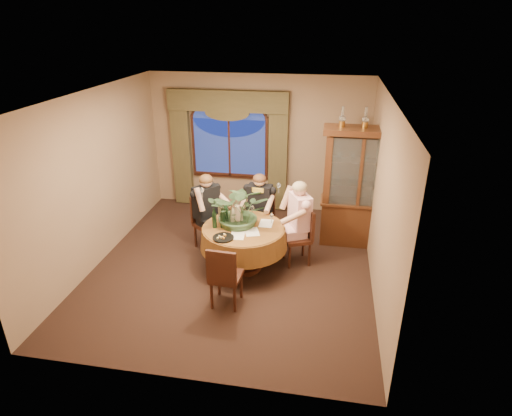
% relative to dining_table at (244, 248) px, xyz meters
% --- Properties ---
extents(floor, '(5.00, 5.00, 0.00)m').
position_rel_dining_table_xyz_m(floor, '(-0.20, 0.04, -0.38)').
color(floor, black).
rests_on(floor, ground).
extents(wall_back, '(4.50, 0.00, 4.50)m').
position_rel_dining_table_xyz_m(wall_back, '(-0.20, 2.54, 1.02)').
color(wall_back, '#8A6B51').
rests_on(wall_back, ground).
extents(wall_right, '(0.00, 5.00, 5.00)m').
position_rel_dining_table_xyz_m(wall_right, '(2.05, 0.04, 1.02)').
color(wall_right, '#8A6B51').
rests_on(wall_right, ground).
extents(ceiling, '(5.00, 5.00, 0.00)m').
position_rel_dining_table_xyz_m(ceiling, '(-0.20, 0.04, 2.42)').
color(ceiling, white).
rests_on(ceiling, wall_back).
extents(window, '(1.62, 0.10, 1.32)m').
position_rel_dining_table_xyz_m(window, '(-0.80, 2.47, 0.92)').
color(window, navy).
rests_on(window, wall_back).
extents(arched_transom, '(1.60, 0.06, 0.44)m').
position_rel_dining_table_xyz_m(arched_transom, '(-0.80, 2.47, 1.71)').
color(arched_transom, navy).
rests_on(arched_transom, wall_back).
extents(drapery_left, '(0.38, 0.14, 2.32)m').
position_rel_dining_table_xyz_m(drapery_left, '(-1.83, 2.42, 0.80)').
color(drapery_left, '#413A22').
rests_on(drapery_left, floor).
extents(drapery_right, '(0.38, 0.14, 2.32)m').
position_rel_dining_table_xyz_m(drapery_right, '(0.23, 2.42, 0.80)').
color(drapery_right, '#413A22').
rests_on(drapery_right, floor).
extents(swag_valance, '(2.45, 0.16, 0.42)m').
position_rel_dining_table_xyz_m(swag_valance, '(-0.80, 2.39, 1.90)').
color(swag_valance, '#413A22').
rests_on(swag_valance, wall_back).
extents(dining_table, '(1.73, 1.73, 0.75)m').
position_rel_dining_table_xyz_m(dining_table, '(0.00, 0.00, 0.00)').
color(dining_table, '#91371D').
rests_on(dining_table, floor).
extents(china_cabinet, '(1.32, 0.52, 2.14)m').
position_rel_dining_table_xyz_m(china_cabinet, '(1.80, 1.20, 0.69)').
color(china_cabinet, '#391E12').
rests_on(china_cabinet, floor).
extents(oil_lamp_left, '(0.11, 0.11, 0.34)m').
position_rel_dining_table_xyz_m(oil_lamp_left, '(1.43, 1.20, 1.93)').
color(oil_lamp_left, '#A5722D').
rests_on(oil_lamp_left, china_cabinet).
extents(oil_lamp_center, '(0.11, 0.11, 0.34)m').
position_rel_dining_table_xyz_m(oil_lamp_center, '(1.80, 1.20, 1.93)').
color(oil_lamp_center, '#A5722D').
rests_on(oil_lamp_center, china_cabinet).
extents(oil_lamp_right, '(0.11, 0.11, 0.34)m').
position_rel_dining_table_xyz_m(oil_lamp_right, '(2.17, 1.20, 1.93)').
color(oil_lamp_right, '#A5722D').
rests_on(oil_lamp_right, china_cabinet).
extents(chair_right, '(0.54, 0.54, 0.96)m').
position_rel_dining_table_xyz_m(chair_right, '(0.83, 0.33, 0.10)').
color(chair_right, black).
rests_on(chair_right, floor).
extents(chair_back_right, '(0.48, 0.48, 0.96)m').
position_rel_dining_table_xyz_m(chair_back_right, '(0.13, 0.87, 0.10)').
color(chair_back_right, black).
rests_on(chair_back_right, floor).
extents(chair_back, '(0.59, 0.59, 0.96)m').
position_rel_dining_table_xyz_m(chair_back, '(-0.76, 0.57, 0.10)').
color(chair_back, black).
rests_on(chair_back, floor).
extents(chair_front_left, '(0.44, 0.44, 0.96)m').
position_rel_dining_table_xyz_m(chair_front_left, '(-0.06, -0.98, 0.10)').
color(chair_front_left, black).
rests_on(chair_front_left, floor).
extents(person_pink, '(0.65, 0.67, 1.42)m').
position_rel_dining_table_xyz_m(person_pink, '(0.85, 0.43, 0.34)').
color(person_pink, beige).
rests_on(person_pink, floor).
extents(person_back, '(0.66, 0.67, 1.39)m').
position_rel_dining_table_xyz_m(person_back, '(-0.78, 0.59, 0.32)').
color(person_back, black).
rests_on(person_back, floor).
extents(person_scarf, '(0.53, 0.50, 1.35)m').
position_rel_dining_table_xyz_m(person_scarf, '(0.11, 0.89, 0.30)').
color(person_scarf, black).
rests_on(person_scarf, floor).
extents(stoneware_vase, '(0.16, 0.16, 0.30)m').
position_rel_dining_table_xyz_m(stoneware_vase, '(-0.12, 0.16, 0.52)').
color(stoneware_vase, '#96765D').
rests_on(stoneware_vase, dining_table).
extents(centerpiece_plant, '(0.95, 1.06, 0.83)m').
position_rel_dining_table_xyz_m(centerpiece_plant, '(-0.07, 0.11, 0.99)').
color(centerpiece_plant, '#335030').
rests_on(centerpiece_plant, dining_table).
extents(olive_bowl, '(0.15, 0.15, 0.05)m').
position_rel_dining_table_xyz_m(olive_bowl, '(0.04, -0.01, 0.40)').
color(olive_bowl, '#4E552C').
rests_on(olive_bowl, dining_table).
extents(cheese_platter, '(0.32, 0.32, 0.02)m').
position_rel_dining_table_xyz_m(cheese_platter, '(-0.23, -0.42, 0.39)').
color(cheese_platter, black).
rests_on(cheese_platter, dining_table).
extents(wine_bottle_0, '(0.07, 0.07, 0.33)m').
position_rel_dining_table_xyz_m(wine_bottle_0, '(-0.20, 0.08, 0.54)').
color(wine_bottle_0, tan).
rests_on(wine_bottle_0, dining_table).
extents(wine_bottle_1, '(0.07, 0.07, 0.33)m').
position_rel_dining_table_xyz_m(wine_bottle_1, '(-0.41, 0.14, 0.54)').
color(wine_bottle_1, tan).
rests_on(wine_bottle_1, dining_table).
extents(wine_bottle_2, '(0.07, 0.07, 0.33)m').
position_rel_dining_table_xyz_m(wine_bottle_2, '(-0.45, -0.09, 0.54)').
color(wine_bottle_2, black).
rests_on(wine_bottle_2, dining_table).
extents(wine_bottle_3, '(0.07, 0.07, 0.33)m').
position_rel_dining_table_xyz_m(wine_bottle_3, '(-0.33, 0.17, 0.54)').
color(wine_bottle_3, black).
rests_on(wine_bottle_3, dining_table).
extents(wine_bottle_4, '(0.07, 0.07, 0.33)m').
position_rel_dining_table_xyz_m(wine_bottle_4, '(-0.33, -0.06, 0.54)').
color(wine_bottle_4, black).
rests_on(wine_bottle_4, dining_table).
extents(tasting_paper_0, '(0.30, 0.35, 0.00)m').
position_rel_dining_table_xyz_m(tasting_paper_0, '(0.16, -0.14, 0.38)').
color(tasting_paper_0, white).
rests_on(tasting_paper_0, dining_table).
extents(tasting_paper_1, '(0.21, 0.30, 0.00)m').
position_rel_dining_table_xyz_m(tasting_paper_1, '(0.33, 0.19, 0.38)').
color(tasting_paper_1, white).
rests_on(tasting_paper_1, dining_table).
extents(tasting_paper_2, '(0.24, 0.32, 0.00)m').
position_rel_dining_table_xyz_m(tasting_paper_2, '(-0.04, -0.29, 0.38)').
color(tasting_paper_2, white).
rests_on(tasting_paper_2, dining_table).
extents(wine_glass_person_pink, '(0.07, 0.07, 0.18)m').
position_rel_dining_table_xyz_m(wine_glass_person_pink, '(0.42, 0.21, 0.46)').
color(wine_glass_person_pink, silver).
rests_on(wine_glass_person_pink, dining_table).
extents(wine_glass_person_back, '(0.07, 0.07, 0.18)m').
position_rel_dining_table_xyz_m(wine_glass_person_back, '(-0.37, 0.28, 0.46)').
color(wine_glass_person_back, silver).
rests_on(wine_glass_person_back, dining_table).
extents(wine_glass_person_scarf, '(0.07, 0.07, 0.18)m').
position_rel_dining_table_xyz_m(wine_glass_person_scarf, '(0.06, 0.46, 0.46)').
color(wine_glass_person_scarf, silver).
rests_on(wine_glass_person_scarf, dining_table).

